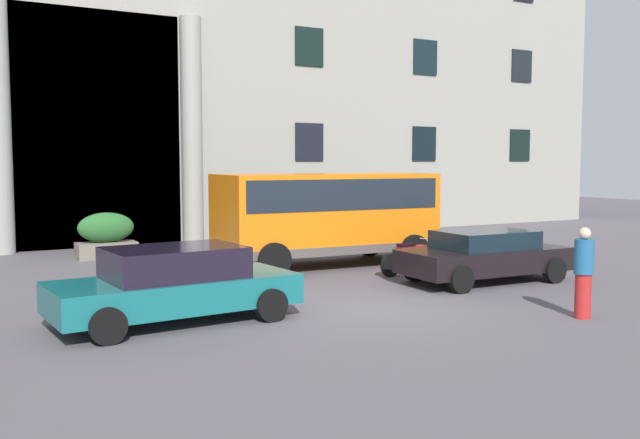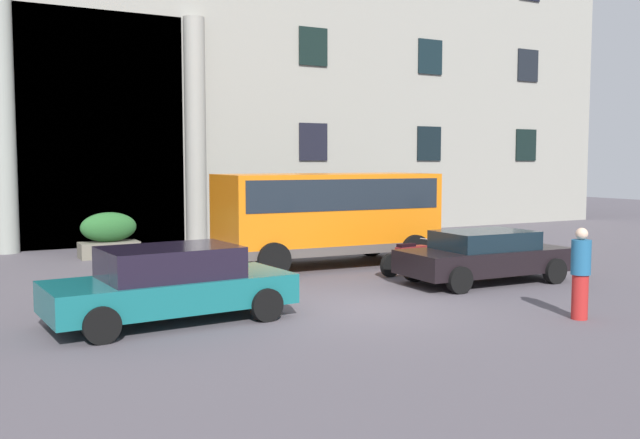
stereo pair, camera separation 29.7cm
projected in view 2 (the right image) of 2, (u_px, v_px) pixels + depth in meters
ground_plane at (362, 312)px, 14.00m from camera, size 80.00×64.00×0.12m
office_building_facade at (139, 26)px, 28.63m from camera, size 42.87×9.63×16.96m
orange_minibus at (327, 211)px, 19.75m from camera, size 6.22×2.92×2.61m
bus_stop_sign at (411, 204)px, 23.41m from camera, size 0.44×0.08×2.44m
hedge_planter_west at (109, 236)px, 21.48m from camera, size 1.76×0.85×1.40m
hedge_planter_east at (417, 220)px, 27.20m from camera, size 1.60×0.88×1.37m
hedge_planter_far_west at (260, 228)px, 24.51m from camera, size 1.55×0.77×1.30m
hedge_planter_entrance_right at (336, 226)px, 25.85m from camera, size 1.71×0.97×1.21m
parked_hatchback_near at (170, 283)px, 12.87m from camera, size 4.55×2.30×1.40m
parked_sedan_second at (484, 255)px, 17.03m from camera, size 4.27×2.08×1.27m
motorcycle_near_kerb at (410, 257)px, 18.27m from camera, size 2.06×0.58×0.89m
pedestrian_woman_dark_dress at (581, 273)px, 13.05m from camera, size 0.36×0.36×1.73m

